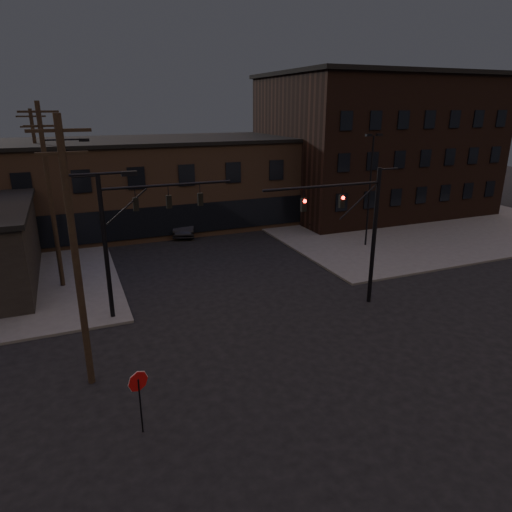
{
  "coord_description": "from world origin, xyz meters",
  "views": [
    {
      "loc": [
        -9.45,
        -16.2,
        11.26
      ],
      "look_at": [
        -0.49,
        5.4,
        3.5
      ],
      "focal_mm": 32.0,
      "sensor_mm": 36.0,
      "label": 1
    }
  ],
  "objects_px": {
    "car_crossing": "(185,225)",
    "parked_car_lot_b": "(377,212)",
    "traffic_signal_near": "(358,224)",
    "traffic_signal_far": "(129,229)",
    "parked_car_lot_a": "(333,218)",
    "stop_sign": "(139,388)"
  },
  "relations": [
    {
      "from": "car_crossing",
      "to": "parked_car_lot_b",
      "type": "bearing_deg",
      "value": 11.86
    },
    {
      "from": "traffic_signal_near",
      "to": "car_crossing",
      "type": "distance_m",
      "value": 20.3
    },
    {
      "from": "traffic_signal_far",
      "to": "parked_car_lot_a",
      "type": "height_order",
      "value": "traffic_signal_far"
    },
    {
      "from": "traffic_signal_far",
      "to": "car_crossing",
      "type": "bearing_deg",
      "value": 66.68
    },
    {
      "from": "stop_sign",
      "to": "car_crossing",
      "type": "distance_m",
      "value": 26.89
    },
    {
      "from": "stop_sign",
      "to": "car_crossing",
      "type": "bearing_deg",
      "value": 72.61
    },
    {
      "from": "parked_car_lot_a",
      "to": "traffic_signal_near",
      "type": "bearing_deg",
      "value": 131.76
    },
    {
      "from": "stop_sign",
      "to": "car_crossing",
      "type": "height_order",
      "value": "stop_sign"
    },
    {
      "from": "traffic_signal_near",
      "to": "parked_car_lot_b",
      "type": "xyz_separation_m",
      "value": [
        14.49,
        17.22,
        -4.16
      ]
    },
    {
      "from": "traffic_signal_far",
      "to": "stop_sign",
      "type": "xyz_separation_m",
      "value": [
        -1.28,
        -9.99,
        -3.17
      ]
    },
    {
      "from": "traffic_signal_far",
      "to": "parked_car_lot_b",
      "type": "bearing_deg",
      "value": 27.32
    },
    {
      "from": "car_crossing",
      "to": "traffic_signal_near",
      "type": "bearing_deg",
      "value": -57.02
    },
    {
      "from": "traffic_signal_near",
      "to": "parked_car_lot_a",
      "type": "relative_size",
      "value": 1.61
    },
    {
      "from": "traffic_signal_near",
      "to": "parked_car_lot_b",
      "type": "distance_m",
      "value": 22.89
    },
    {
      "from": "traffic_signal_near",
      "to": "parked_car_lot_b",
      "type": "height_order",
      "value": "traffic_signal_near"
    },
    {
      "from": "traffic_signal_far",
      "to": "stop_sign",
      "type": "relative_size",
      "value": 3.23
    },
    {
      "from": "parked_car_lot_b",
      "to": "car_crossing",
      "type": "bearing_deg",
      "value": 84.12
    },
    {
      "from": "parked_car_lot_a",
      "to": "car_crossing",
      "type": "xyz_separation_m",
      "value": [
        -13.52,
        3.56,
        -0.14
      ]
    },
    {
      "from": "car_crossing",
      "to": "traffic_signal_far",
      "type": "bearing_deg",
      "value": -95.87
    },
    {
      "from": "stop_sign",
      "to": "parked_car_lot_a",
      "type": "relative_size",
      "value": 0.5
    },
    {
      "from": "traffic_signal_far",
      "to": "parked_car_lot_b",
      "type": "distance_m",
      "value": 30.2
    },
    {
      "from": "traffic_signal_far",
      "to": "parked_car_lot_b",
      "type": "xyz_separation_m",
      "value": [
        26.57,
        13.72,
        -4.24
      ]
    }
  ]
}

